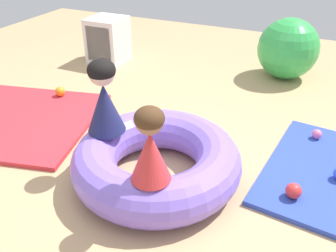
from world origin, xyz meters
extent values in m
plane|color=tan|center=(0.00, 0.00, 0.00)|extent=(8.00, 8.00, 0.00)
cube|color=red|center=(-1.51, 0.09, 0.02)|extent=(1.82, 1.62, 0.04)
torus|color=#8466E0|center=(0.14, -0.10, 0.16)|extent=(1.22, 1.22, 0.32)
cone|color=navy|center=(-0.26, -0.10, 0.51)|extent=(0.37, 0.37, 0.36)
sphere|color=beige|center=(-0.26, -0.10, 0.77)|extent=(0.18, 0.18, 0.18)
ellipsoid|color=black|center=(-0.26, -0.10, 0.79)|extent=(0.20, 0.20, 0.15)
cone|color=red|center=(0.29, -0.47, 0.48)|extent=(0.34, 0.34, 0.32)
sphere|color=#936647|center=(0.29, -0.47, 0.72)|extent=(0.16, 0.16, 0.16)
ellipsoid|color=#472D19|center=(0.29, -0.47, 0.74)|extent=(0.17, 0.17, 0.14)
sphere|color=red|center=(1.08, 0.05, 0.09)|extent=(0.11, 0.11, 0.11)
sphere|color=orange|center=(-1.35, 0.66, 0.09)|extent=(0.10, 0.10, 0.10)
sphere|color=pink|center=(1.16, 0.90, 0.08)|extent=(0.08, 0.08, 0.08)
sphere|color=green|center=(0.67, 2.25, 0.35)|extent=(0.69, 0.69, 0.69)
cube|color=silver|center=(-1.51, 1.86, 0.28)|extent=(0.44, 0.44, 0.56)
cube|color=#2D2D33|center=(-1.51, 1.73, 0.28)|extent=(0.34, 0.20, 0.44)
camera|label=1|loc=(1.11, -2.02, 1.72)|focal=39.28mm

